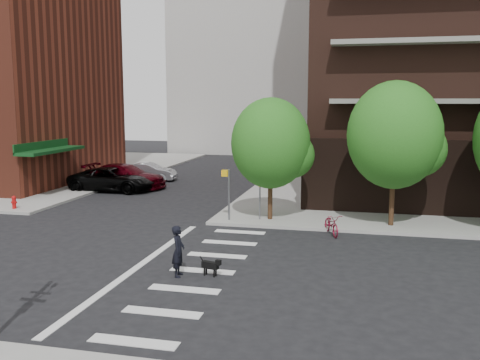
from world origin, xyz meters
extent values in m
plane|color=black|center=(0.00, 0.00, 0.00)|extent=(120.00, 120.00, 0.00)
cube|color=silver|center=(3.00, -6.00, 0.01)|extent=(2.40, 0.50, 0.01)
cube|color=silver|center=(3.00, -4.00, 0.01)|extent=(2.40, 0.50, 0.01)
cube|color=silver|center=(3.00, -2.00, 0.01)|extent=(2.40, 0.50, 0.01)
cube|color=silver|center=(3.00, 0.00, 0.01)|extent=(2.40, 0.50, 0.01)
cube|color=silver|center=(3.00, 2.00, 0.01)|extent=(2.40, 0.50, 0.01)
cube|color=silver|center=(3.00, 4.00, 0.01)|extent=(2.40, 0.50, 0.01)
cube|color=silver|center=(3.00, 6.00, 0.01)|extent=(2.40, 0.50, 0.01)
cube|color=silver|center=(0.50, 0.00, 0.01)|extent=(0.30, 13.00, 0.01)
cube|color=#0C3814|center=(-11.30, 13.00, 2.95)|extent=(1.40, 6.00, 0.20)
cylinder|color=#301E11|center=(4.00, 8.50, 1.30)|extent=(0.24, 0.24, 2.30)
sphere|color=#235B19|center=(4.00, 8.50, 4.05)|extent=(4.00, 4.00, 4.00)
cylinder|color=#301E11|center=(10.00, 8.50, 1.45)|extent=(0.24, 0.24, 2.60)
sphere|color=#235B19|center=(10.00, 8.50, 4.55)|extent=(4.50, 4.50, 4.50)
cylinder|color=slate|center=(2.00, 7.80, 1.45)|extent=(0.10, 0.10, 2.60)
cube|color=gold|center=(1.80, 7.80, 2.55)|extent=(0.32, 0.25, 0.32)
cylinder|color=slate|center=(3.50, 8.30, 1.25)|extent=(0.08, 0.08, 2.20)
cube|color=gold|center=(3.50, 8.15, 2.15)|extent=(0.64, 0.02, 0.64)
cylinder|color=#A50C0C|center=(-10.50, 7.80, 0.45)|extent=(0.22, 0.22, 0.60)
sphere|color=#A50C0C|center=(-10.50, 7.80, 0.76)|extent=(0.24, 0.24, 0.24)
imported|color=black|center=(-8.20, 15.29, 0.82)|extent=(2.81, 5.93, 1.63)
imported|color=#44030C|center=(-7.87, 16.66, 0.86)|extent=(2.69, 6.02, 1.71)
imported|color=silver|center=(-7.70, 20.42, 0.70)|extent=(1.88, 4.38, 1.40)
imported|color=maroon|center=(7.25, 6.50, 0.50)|extent=(1.30, 2.01, 1.00)
imported|color=black|center=(2.35, -0.75, 0.91)|extent=(0.72, 0.53, 1.83)
cube|color=black|center=(3.43, -0.46, 0.39)|extent=(0.64, 0.35, 0.25)
cube|color=black|center=(3.76, -0.55, 0.54)|extent=(0.21, 0.18, 0.18)
cylinder|color=black|center=(3.61, -0.40, 0.13)|extent=(0.06, 0.06, 0.27)
cylinder|color=black|center=(3.25, -0.52, 0.13)|extent=(0.06, 0.06, 0.27)
camera|label=1|loc=(8.65, -18.03, 6.17)|focal=40.00mm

